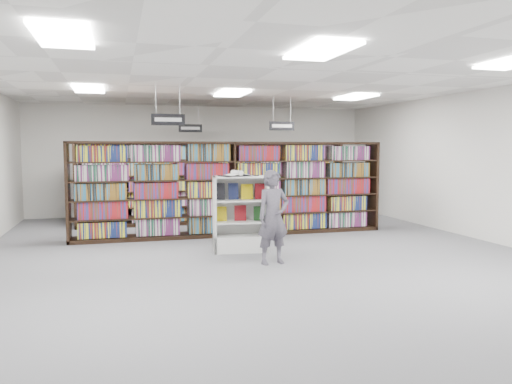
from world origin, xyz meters
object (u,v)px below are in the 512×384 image
object	(u,v)px
endcap_display	(240,226)
shopper	(273,217)
bookshelf_row_near	(232,189)
open_book	(238,174)

from	to	relation	value
endcap_display	shopper	world-z (taller)	shopper
shopper	bookshelf_row_near	bearing A→B (deg)	80.62
bookshelf_row_near	shopper	size ratio (longest dim) A/B	4.40
bookshelf_row_near	open_book	bearing A→B (deg)	-99.52
endcap_display	open_book	distance (m)	0.99
bookshelf_row_near	open_book	distance (m)	1.82
endcap_display	shopper	size ratio (longest dim) A/B	0.90
bookshelf_row_near	endcap_display	xyz separation A→B (m)	(-0.24, -1.73, -0.57)
open_book	shopper	world-z (taller)	shopper
endcap_display	open_book	world-z (taller)	open_book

